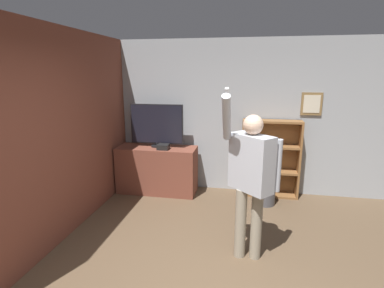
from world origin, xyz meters
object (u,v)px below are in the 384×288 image
(television, at_px, (157,125))
(game_console, at_px, (163,147))
(bookshelf, at_px, (264,159))
(waste_bin, at_px, (265,192))
(person, at_px, (251,173))

(television, distance_m, game_console, 0.42)
(game_console, bearing_deg, bookshelf, 10.72)
(television, distance_m, bookshelf, 1.98)
(bookshelf, xyz_separation_m, waste_bin, (0.02, -0.40, -0.44))
(television, bearing_deg, game_console, -46.49)
(television, height_order, person, person)
(person, bearing_deg, waste_bin, 122.20)
(bookshelf, bearing_deg, game_console, -169.28)
(television, bearing_deg, bookshelf, 4.86)
(person, bearing_deg, game_console, 174.73)
(person, distance_m, waste_bin, 1.78)
(television, height_order, waste_bin, television)
(game_console, bearing_deg, person, -47.72)
(television, xyz_separation_m, game_console, (0.16, -0.17, -0.35))
(television, xyz_separation_m, waste_bin, (1.91, -0.24, -1.01))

